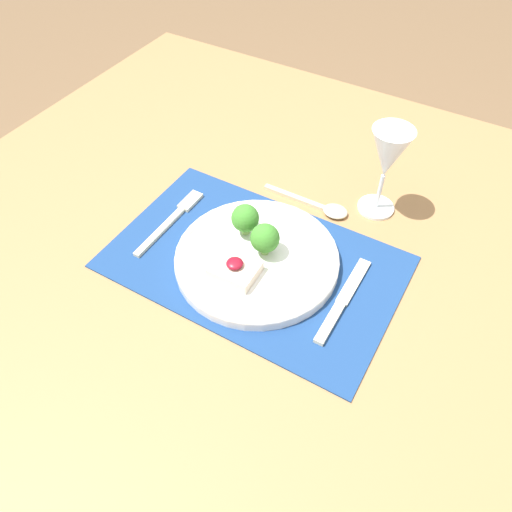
% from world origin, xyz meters
% --- Properties ---
extents(ground_plane, '(8.00, 8.00, 0.00)m').
position_xyz_m(ground_plane, '(0.00, 0.00, 0.00)').
color(ground_plane, brown).
extents(dining_table, '(1.34, 1.27, 0.73)m').
position_xyz_m(dining_table, '(0.00, 0.00, 0.66)').
color(dining_table, olive).
rests_on(dining_table, ground_plane).
extents(placemat, '(0.49, 0.31, 0.00)m').
position_xyz_m(placemat, '(0.00, 0.00, 0.73)').
color(placemat, navy).
rests_on(placemat, dining_table).
extents(dinner_plate, '(0.28, 0.28, 0.08)m').
position_xyz_m(dinner_plate, '(0.00, -0.00, 0.75)').
color(dinner_plate, white).
rests_on(dinner_plate, placemat).
extents(fork, '(0.02, 0.19, 0.01)m').
position_xyz_m(fork, '(-0.18, 0.01, 0.74)').
color(fork, beige).
rests_on(fork, placemat).
extents(knife, '(0.02, 0.19, 0.01)m').
position_xyz_m(knife, '(0.17, -0.01, 0.74)').
color(knife, beige).
rests_on(knife, placemat).
extents(spoon, '(0.17, 0.04, 0.01)m').
position_xyz_m(spoon, '(0.05, 0.18, 0.74)').
color(spoon, beige).
rests_on(spoon, dining_table).
extents(wine_glass_near, '(0.07, 0.07, 0.18)m').
position_xyz_m(wine_glass_near, '(0.13, 0.23, 0.85)').
color(wine_glass_near, white).
rests_on(wine_glass_near, dining_table).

